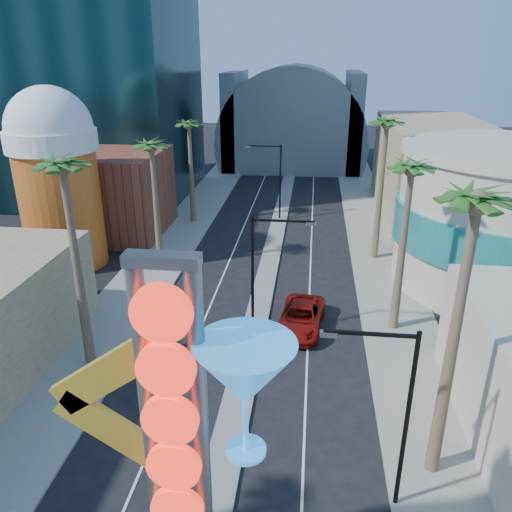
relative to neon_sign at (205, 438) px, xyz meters
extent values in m
cube|color=gray|center=(-10.32, 32.04, -7.23)|extent=(5.00, 100.00, 0.15)
cube|color=gray|center=(8.68, 32.04, -7.23)|extent=(5.00, 100.00, 0.15)
cube|color=gray|center=(-0.82, 35.04, -7.23)|extent=(1.60, 84.00, 0.15)
cube|color=brown|center=(-16.82, 35.04, -3.31)|extent=(10.00, 10.00, 8.00)
cube|color=#92795E|center=(15.18, 45.04, -2.31)|extent=(10.00, 20.00, 10.00)
cylinder|color=#D5531C|center=(-17.82, 27.04, -2.31)|extent=(6.40, 6.40, 10.00)
cylinder|color=white|center=(-17.82, 27.04, 3.09)|extent=(7.00, 7.00, 1.60)
sphere|color=white|center=(-17.82, 27.04, 3.89)|extent=(6.60, 6.60, 6.60)
cylinder|color=beige|center=(17.18, 27.04, -2.31)|extent=(16.00, 16.00, 10.00)
cylinder|color=teal|center=(17.18, 27.04, -2.31)|extent=(16.60, 16.60, 3.00)
cylinder|color=slate|center=(-0.82, 69.04, -3.31)|extent=(22.00, 16.00, 22.00)
cube|color=slate|center=(-9.82, 69.04, -0.31)|extent=(2.00, 16.00, 14.00)
cube|color=slate|center=(8.18, 69.04, -0.31)|extent=(2.00, 16.00, 14.00)
cylinder|color=slate|center=(-1.52, 0.04, -0.81)|extent=(0.44, 0.44, 12.00)
cylinder|color=slate|center=(-0.12, 0.04, -0.81)|extent=(0.44, 0.44, 12.00)
cube|color=slate|center=(-0.82, 0.04, 5.09)|extent=(1.80, 0.50, 0.30)
cylinder|color=red|center=(-0.82, -0.31, 3.89)|extent=(1.50, 0.25, 1.50)
cylinder|color=red|center=(-0.82, -0.31, 2.34)|extent=(1.50, 0.25, 1.50)
cylinder|color=red|center=(-0.82, -0.31, 0.79)|extent=(1.50, 0.25, 1.50)
cylinder|color=red|center=(-0.82, -0.31, -0.76)|extent=(1.50, 0.25, 1.50)
cylinder|color=red|center=(-0.82, -0.31, -2.31)|extent=(1.50, 0.25, 1.50)
cube|color=gold|center=(-2.42, 0.04, 1.89)|extent=(3.47, 0.25, 2.80)
cube|color=gold|center=(-2.42, 0.04, -0.11)|extent=(3.47, 0.25, 2.80)
cone|color=#2991E9|center=(1.08, 0.04, 2.09)|extent=(2.60, 2.60, 1.80)
cylinder|color=#2991E9|center=(1.08, 0.04, 0.49)|extent=(0.16, 0.16, 1.60)
cylinder|color=#2991E9|center=(1.08, 0.04, -0.31)|extent=(1.10, 1.10, 0.12)
cylinder|color=black|center=(-0.82, 17.04, -3.31)|extent=(0.18, 0.18, 8.00)
cube|color=black|center=(0.98, 17.04, 0.49)|extent=(3.60, 0.12, 0.12)
cube|color=slate|center=(2.58, 17.04, 0.39)|extent=(0.60, 0.25, 0.18)
cylinder|color=black|center=(-0.82, 41.04, -3.31)|extent=(0.18, 0.18, 8.00)
cube|color=black|center=(-2.62, 41.04, 0.49)|extent=(3.60, 0.12, 0.12)
cube|color=slate|center=(-4.22, 41.04, 0.39)|extent=(0.60, 0.25, 0.18)
cylinder|color=black|center=(6.38, 5.04, -3.31)|extent=(0.18, 0.18, 8.00)
cube|color=black|center=(4.76, 5.04, 0.49)|extent=(3.24, 0.12, 0.12)
cube|color=slate|center=(3.32, 5.04, 0.39)|extent=(0.60, 0.25, 0.18)
cylinder|color=brown|center=(-9.82, 13.04, -1.56)|extent=(0.40, 0.40, 11.50)
sphere|color=#1B4C19|center=(-9.82, 13.04, 4.19)|extent=(2.40, 2.40, 2.40)
cylinder|color=brown|center=(-9.82, 27.04, -2.31)|extent=(0.40, 0.40, 10.00)
sphere|color=#1B4C19|center=(-9.82, 27.04, 2.69)|extent=(2.40, 2.40, 2.40)
cylinder|color=brown|center=(-9.82, 39.04, -2.31)|extent=(0.40, 0.40, 10.00)
sphere|color=#1B4C19|center=(-9.82, 39.04, 2.69)|extent=(2.40, 2.40, 2.40)
cylinder|color=brown|center=(8.18, 7.04, -1.31)|extent=(0.40, 0.40, 12.00)
sphere|color=#1B4C19|center=(8.18, 7.04, 4.69)|extent=(2.40, 2.40, 2.40)
cylinder|color=brown|center=(8.18, 19.04, -2.06)|extent=(0.40, 0.40, 10.50)
sphere|color=#1B4C19|center=(8.18, 19.04, 3.19)|extent=(2.40, 2.40, 2.40)
cylinder|color=brown|center=(8.18, 31.04, -1.56)|extent=(0.40, 0.40, 11.50)
sphere|color=#1B4C19|center=(8.18, 31.04, 4.19)|extent=(2.40, 2.40, 2.40)
imported|color=#9A120B|center=(2.17, 18.36, -6.50)|extent=(3.36, 6.12, 1.62)
camera|label=1|loc=(2.54, -10.17, 9.53)|focal=35.00mm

